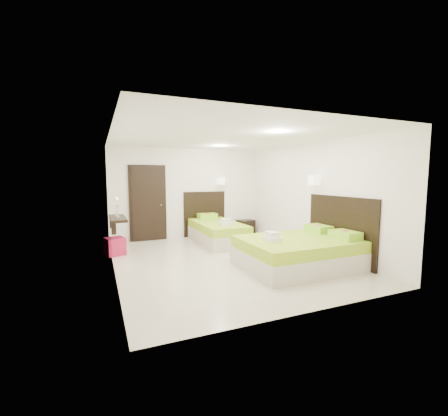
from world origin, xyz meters
name	(u,v)px	position (x,y,z in m)	size (l,w,h in m)	color
floor	(225,260)	(0.00, 0.00, 0.00)	(5.50, 5.50, 0.00)	beige
bed_single	(216,230)	(0.49, 1.76, 0.32)	(1.29, 2.15, 1.78)	beige
bed_double	(301,250)	(1.23, -1.01, 0.33)	(2.22, 1.89, 1.83)	beige
nightstand	(246,227)	(1.82, 2.59, 0.21)	(0.48, 0.43, 0.43)	black
ottoman	(115,246)	(-2.17, 1.39, 0.20)	(0.40, 0.40, 0.40)	maroon
door	(148,203)	(-1.20, 2.70, 1.05)	(1.02, 0.15, 2.14)	black
console_shelf	(117,218)	(-2.08, 1.60, 0.82)	(0.35, 1.20, 0.78)	black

